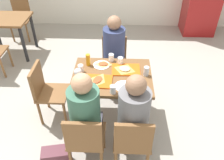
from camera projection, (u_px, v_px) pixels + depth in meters
The scene contains 26 objects.
ground_plane at pixel (112, 117), 3.34m from camera, with size 10.00×10.00×0.02m, color #9E998E.
main_table at pixel (112, 82), 2.94m from camera, with size 0.99×0.78×0.76m.
chair_near_left at pixel (85, 139), 2.43m from camera, with size 0.40×0.40×0.84m.
chair_near_right at pixel (132, 140), 2.41m from camera, with size 0.40×0.40×0.84m.
chair_far_side at pixel (114, 59), 3.64m from camera, with size 0.40×0.40×0.84m.
chair_left_end at pixel (46, 89), 3.06m from camera, with size 0.40×0.40×0.84m.
person_in_red at pixel (86, 113), 2.39m from camera, with size 0.32×0.42×1.25m.
person_in_brown_jacket at pixel (133, 114), 2.37m from camera, with size 0.32×0.42×1.25m.
person_far_side at pixel (114, 50), 3.38m from camera, with size 0.32×0.42×1.25m.
tray_red_near at pixel (97, 81), 2.76m from camera, with size 0.36×0.26×0.02m, color #D85914.
tray_red_far at pixel (126, 70), 2.95m from camera, with size 0.36×0.26×0.02m, color #D85914.
paper_plate_center at pixel (101, 65), 3.04m from camera, with size 0.22×0.22×0.01m, color white.
paper_plate_near_edge at pixel (124, 86), 2.69m from camera, with size 0.22×0.22×0.01m, color white.
pizza_slice_a at pixel (98, 80), 2.75m from camera, with size 0.21×0.25×0.02m.
pizza_slice_b at pixel (125, 69), 2.93m from camera, with size 0.25×0.23×0.02m.
pizza_slice_c at pixel (103, 64), 3.04m from camera, with size 0.18×0.14×0.02m.
plastic_cup_a at pixel (111, 57), 3.10m from camera, with size 0.07×0.07×0.10m, color white.
plastic_cup_b at pixel (113, 89), 2.57m from camera, with size 0.07×0.07×0.10m, color white.
plastic_cup_c at pixel (81, 68), 2.90m from camera, with size 0.07×0.07×0.10m, color white.
plastic_cup_d at pixel (120, 61), 3.03m from camera, with size 0.07×0.07×0.10m, color white.
soda_can at pixel (146, 71), 2.83m from camera, with size 0.07×0.07×0.12m, color #B7BCC6.
condiment_bottle at pixel (88, 60), 3.00m from camera, with size 0.06×0.06×0.16m, color orange.
foil_bundle at pixel (78, 72), 2.84m from camera, with size 0.10×0.10×0.10m, color silver.
handbag at pixel (57, 158), 2.64m from camera, with size 0.32×0.16×0.28m, color #592D38.
background_table at pixel (5, 24), 4.35m from camera, with size 0.90×0.70×0.76m.
background_chair_far at pixel (21, 16), 5.01m from camera, with size 0.40×0.40×0.84m.
Camera 1 is at (0.10, -2.30, 2.47)m, focal length 36.93 mm.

